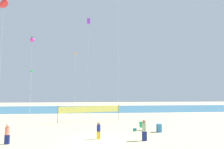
# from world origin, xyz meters

# --- Properties ---
(ground_plane) EXTENTS (120.00, 120.00, 0.00)m
(ground_plane) POSITION_xyz_m (0.00, 0.00, 0.00)
(ground_plane) COLOR beige
(ocean_band) EXTENTS (120.00, 20.00, 0.01)m
(ocean_band) POSITION_xyz_m (0.00, 31.09, 0.00)
(ocean_band) COLOR teal
(ocean_band) RESTS_ON ground
(beachgoer_navy_shirt) EXTENTS (0.35, 0.35, 1.54)m
(beachgoer_navy_shirt) POSITION_xyz_m (0.24, 0.63, 0.82)
(beachgoer_navy_shirt) COLOR gold
(beachgoer_navy_shirt) RESTS_ON ground
(beachgoer_sage_shirt) EXTENTS (0.41, 0.41, 1.80)m
(beachgoer_sage_shirt) POSITION_xyz_m (4.21, -0.28, 0.96)
(beachgoer_sage_shirt) COLOR navy
(beachgoer_sage_shirt) RESTS_ON ground
(beachgoer_coral_shirt) EXTENTS (0.38, 0.38, 1.66)m
(beachgoer_coral_shirt) POSITION_xyz_m (-7.24, -0.30, 0.89)
(beachgoer_coral_shirt) COLOR navy
(beachgoer_coral_shirt) RESTS_ON ground
(folding_beach_chair) EXTENTS (0.52, 0.65, 0.89)m
(folding_beach_chair) POSITION_xyz_m (5.14, 4.27, 0.47)
(folding_beach_chair) COLOR #1E8C4C
(folding_beach_chair) RESTS_ON ground
(trash_barrel) EXTENTS (0.63, 0.63, 0.85)m
(trash_barrel) POSITION_xyz_m (6.71, 3.07, 0.42)
(trash_barrel) COLOR teal
(trash_barrel) RESTS_ON ground
(volleyball_net) EXTENTS (8.69, 2.21, 2.40)m
(volleyball_net) POSITION_xyz_m (-0.81, 10.86, 1.64)
(volleyball_net) COLOR #4C4C51
(volleyball_net) RESTS_ON ground
(beach_handbag) EXTENTS (0.38, 0.19, 0.30)m
(beach_handbag) POSITION_xyz_m (4.21, 3.75, 0.15)
(beach_handbag) COLOR #19727A
(beach_handbag) RESTS_ON ground
(kite_blue_diamond) EXTENTS (0.52, 0.52, 16.90)m
(kite_blue_diamond) POSITION_xyz_m (2.78, 6.37, 15.78)
(kite_blue_diamond) COLOR silver
(kite_blue_diamond) RESTS_ON ground
(kite_red_inflatable) EXTENTS (2.56, 2.73, 18.27)m
(kite_red_inflatable) POSITION_xyz_m (-13.98, 12.07, 17.50)
(kite_red_inflatable) COLOR silver
(kite_red_inflatable) RESTS_ON ground
(kite_green_diamond) EXTENTS (0.69, 0.68, 7.24)m
(kite_green_diamond) POSITION_xyz_m (-8.71, 9.48, 6.94)
(kite_green_diamond) COLOR silver
(kite_green_diamond) RESTS_ON ground
(kite_orange_diamond) EXTENTS (0.53, 0.54, 10.70)m
(kite_orange_diamond) POSITION_xyz_m (-3.41, 14.50, 10.18)
(kite_orange_diamond) COLOR silver
(kite_orange_diamond) RESTS_ON ground
(kite_violet_box) EXTENTS (0.64, 0.64, 18.57)m
(kite_violet_box) POSITION_xyz_m (-1.45, 19.59, 18.02)
(kite_violet_box) COLOR silver
(kite_violet_box) RESTS_ON ground
(kite_magenta_inflatable) EXTENTS (1.56, 2.36, 13.98)m
(kite_magenta_inflatable) POSITION_xyz_m (-11.25, 17.07, 13.38)
(kite_magenta_inflatable) COLOR silver
(kite_magenta_inflatable) RESTS_ON ground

